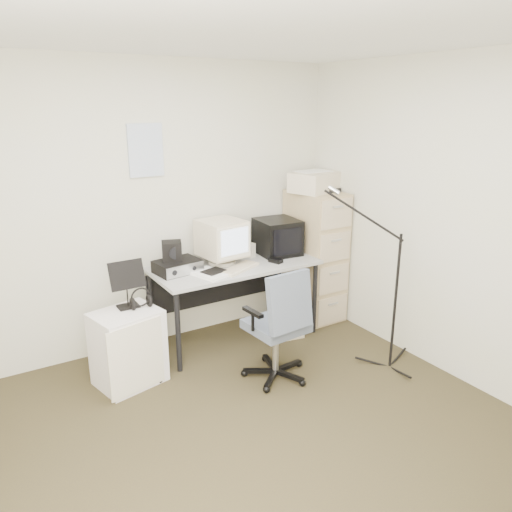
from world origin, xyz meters
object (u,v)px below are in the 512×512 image
desk (235,301)px  office_chair (276,323)px  filing_cabinet (315,255)px  side_cart (128,348)px

desk → office_chair: (-0.07, -0.79, 0.11)m
desk → office_chair: 0.80m
filing_cabinet → office_chair: (-1.02, -0.82, -0.18)m
office_chair → side_cart: (-1.03, 0.54, -0.17)m
filing_cabinet → desk: size_ratio=0.87×
desk → side_cart: desk is taller
filing_cabinet → office_chair: bearing=-141.3°
filing_cabinet → desk: (-0.95, -0.03, -0.29)m
desk → office_chair: office_chair is taller
desk → side_cart: (-1.10, -0.25, -0.06)m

